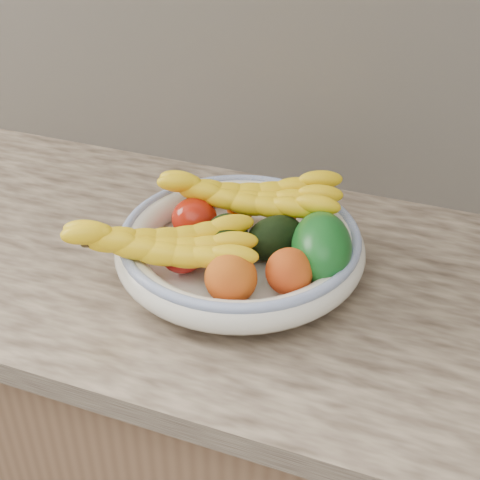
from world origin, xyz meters
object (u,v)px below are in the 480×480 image
at_px(fruit_bowl, 240,246).
at_px(green_mango, 321,248).
at_px(banana_bunch_front, 161,249).
at_px(banana_bunch_back, 248,201).

xyz_separation_m(fruit_bowl, green_mango, (0.13, 0.00, 0.03)).
relative_size(green_mango, banana_bunch_front, 0.46).
height_order(banana_bunch_back, banana_bunch_front, banana_bunch_back).
bearing_deg(green_mango, banana_bunch_back, 132.07).
bearing_deg(fruit_bowl, banana_bunch_front, -133.31).
distance_m(banana_bunch_back, banana_bunch_front, 0.18).
relative_size(green_mango, banana_bunch_back, 0.43).
distance_m(fruit_bowl, banana_bunch_front, 0.13).
distance_m(green_mango, banana_bunch_front, 0.24).
bearing_deg(green_mango, fruit_bowl, 159.30).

